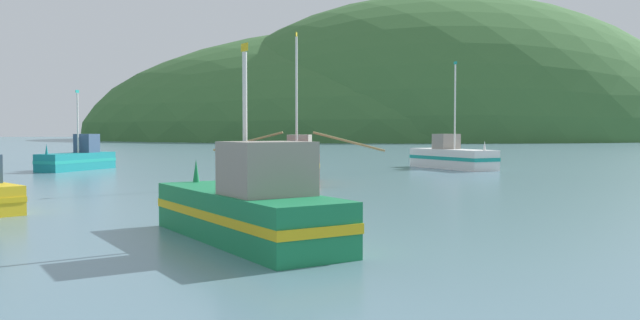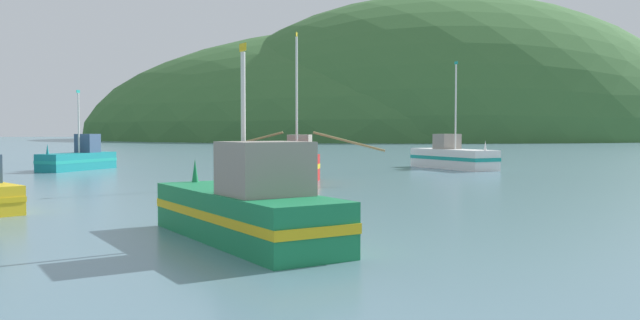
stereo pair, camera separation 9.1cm
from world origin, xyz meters
name	(u,v)px [view 2 (the right image)]	position (x,y,z in m)	size (l,w,h in m)	color
hill_far_center	(447,139)	(74.13, 180.47, 0.00)	(154.93, 123.95, 86.34)	#386633
hill_mid_left	(414,138)	(74.57, 207.92, 0.00)	(219.81, 175.85, 74.83)	#386633
fishing_boat_white	(452,157)	(6.51, 38.97, 0.84)	(3.77, 8.18, 7.89)	white
fishing_boat_green	(246,208)	(-12.92, 11.09, 0.85)	(4.26, 7.82, 5.06)	#197A47
fishing_boat_teal	(79,159)	(-20.18, 44.08, 0.78)	(5.16, 6.46, 5.71)	#147F84
fishing_boat_red	(298,167)	(-7.66, 28.31, 0.91)	(8.60, 6.27, 7.91)	red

